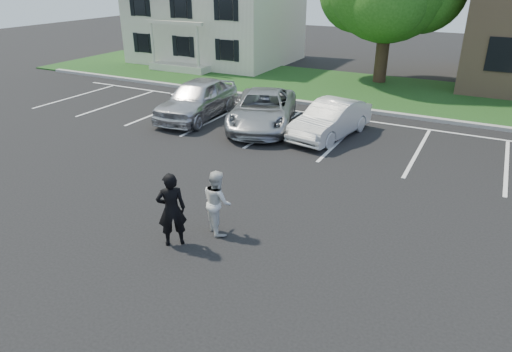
# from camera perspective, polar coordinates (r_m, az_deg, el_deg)

# --- Properties ---
(ground_plane) EXTENTS (90.00, 90.00, 0.00)m
(ground_plane) POSITION_cam_1_polar(r_m,az_deg,el_deg) (10.92, -2.46, -7.91)
(ground_plane) COLOR black
(ground_plane) RESTS_ON ground
(curb) EXTENTS (40.00, 0.30, 0.15)m
(curb) POSITION_cam_1_polar(r_m,az_deg,el_deg) (21.30, 13.98, 7.89)
(curb) COLOR gray
(curb) RESTS_ON ground
(grass_strip) EXTENTS (44.00, 8.00, 0.08)m
(grass_strip) POSITION_cam_1_polar(r_m,az_deg,el_deg) (25.10, 16.34, 9.97)
(grass_strip) COLOR #1D3C16
(grass_strip) RESTS_ON ground
(stall_lines) EXTENTS (34.00, 5.36, 0.01)m
(stall_lines) POSITION_cam_1_polar(r_m,az_deg,el_deg) (18.19, 15.77, 4.69)
(stall_lines) COLOR silver
(stall_lines) RESTS_ON ground
(house) EXTENTS (10.30, 9.22, 7.60)m
(house) POSITION_cam_1_polar(r_m,az_deg,el_deg) (33.14, -5.04, 20.71)
(house) COLOR #C0B89F
(house) RESTS_ON ground
(man_black_suit) EXTENTS (0.77, 0.76, 1.79)m
(man_black_suit) POSITION_cam_1_polar(r_m,az_deg,el_deg) (10.48, -10.52, -4.15)
(man_black_suit) COLOR black
(man_black_suit) RESTS_ON ground
(man_white_shirt) EXTENTS (0.98, 0.95, 1.59)m
(man_white_shirt) POSITION_cam_1_polar(r_m,az_deg,el_deg) (10.90, -4.85, -3.23)
(man_white_shirt) COLOR silver
(man_white_shirt) RESTS_ON ground
(car_silver_west) EXTENTS (2.35, 4.99, 1.65)m
(car_silver_west) POSITION_cam_1_polar(r_m,az_deg,el_deg) (19.94, -7.36, 9.55)
(car_silver_west) COLOR silver
(car_silver_west) RESTS_ON ground
(car_silver_minivan) EXTENTS (3.93, 5.66, 1.43)m
(car_silver_minivan) POSITION_cam_1_polar(r_m,az_deg,el_deg) (18.57, 0.86, 8.31)
(car_silver_minivan) COLOR #9FA2A6
(car_silver_minivan) RESTS_ON ground
(car_white_sedan) EXTENTS (2.15, 4.32, 1.36)m
(car_white_sedan) POSITION_cam_1_polar(r_m,az_deg,el_deg) (17.63, 9.33, 6.99)
(car_white_sedan) COLOR silver
(car_white_sedan) RESTS_ON ground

